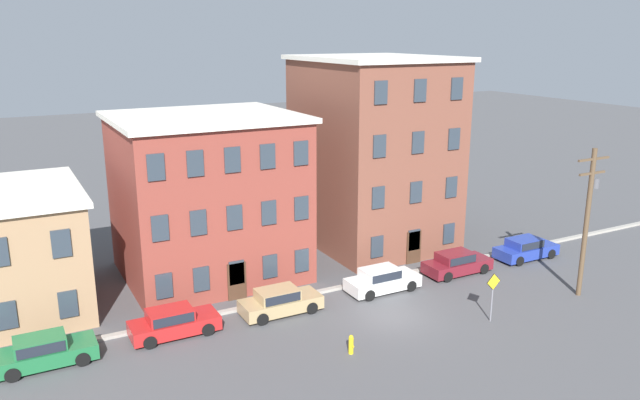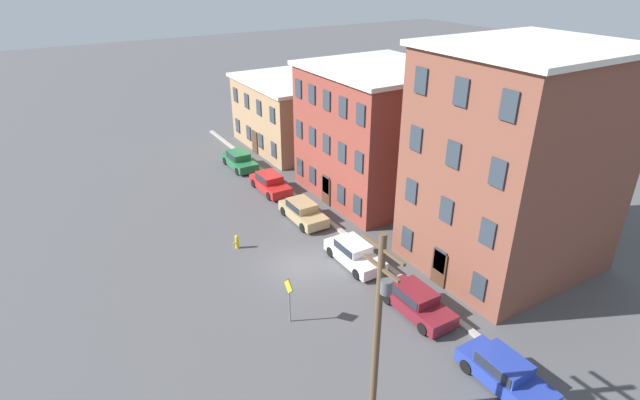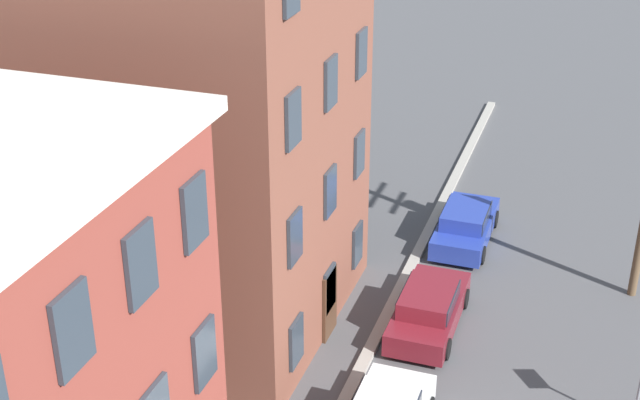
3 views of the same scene
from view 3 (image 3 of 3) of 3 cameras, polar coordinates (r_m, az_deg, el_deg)
apartment_far at (r=26.50m, az=-10.01°, el=5.58°), size 9.16×10.71×13.24m
car_maroon at (r=27.75m, az=6.97°, el=-6.84°), size 4.40×1.92×1.43m
car_blue at (r=32.79m, az=9.29°, el=-1.49°), size 4.40×1.92×1.43m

